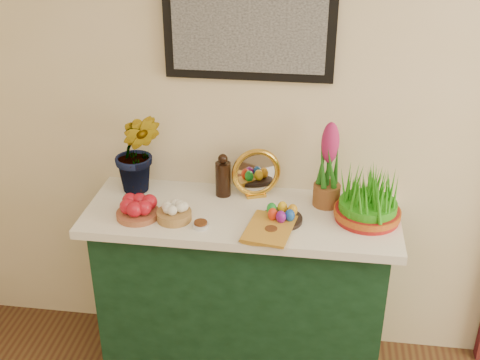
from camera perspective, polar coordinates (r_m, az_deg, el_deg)
name	(u,v)px	position (r m, az deg, el deg)	size (l,w,h in m)	color
sideboard	(241,294)	(2.96, 0.14, -10.74)	(1.30, 0.45, 0.85)	#163E25
tablecloth	(242,214)	(2.71, 0.15, -3.29)	(1.40, 0.55, 0.04)	white
hyacinth_green	(137,139)	(2.80, -9.77, 3.83)	(0.27, 0.23, 0.53)	#1F6517
apple_bowl	(137,209)	(2.67, -9.70, -2.71)	(0.25, 0.25, 0.10)	#9D5636
garlic_basket	(174,213)	(2.63, -6.28, -3.08)	(0.17, 0.17, 0.09)	#AE7C46
vinegar_cruet	(223,177)	(2.79, -1.62, 0.27)	(0.07, 0.07, 0.21)	black
mirror	(256,173)	(2.78, 1.55, 0.63)	(0.24, 0.13, 0.23)	gold
book	(248,225)	(2.56, 0.72, -4.29)	(0.17, 0.25, 0.03)	gold
spice_dish_left	(201,225)	(2.58, -3.75, -4.25)	(0.07, 0.07, 0.03)	silver
spice_dish_right	(271,231)	(2.53, 2.96, -4.87)	(0.07, 0.07, 0.03)	silver
egg_plate	(282,215)	(2.61, 3.96, -3.37)	(0.23, 0.23, 0.08)	black
hyacinth_pink	(328,169)	(2.70, 8.38, 1.05)	(0.12, 0.12, 0.40)	brown
wheatgrass_sabzeh	(369,198)	(2.65, 12.10, -1.71)	(0.29, 0.29, 0.24)	maroon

